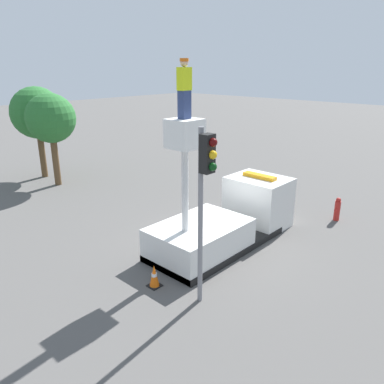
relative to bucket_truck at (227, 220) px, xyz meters
The scene contains 8 objects.
ground_plane 1.07m from the bucket_truck, behind, with size 120.00×120.00×0.00m, color #565451.
bucket_truck is the anchor object (origin of this frame).
worker 5.47m from the bucket_truck, behind, with size 0.40×0.26×1.75m.
traffic_light_pole 4.93m from the bucket_truck, 151.57° to the right, with size 0.34×0.57×5.04m.
fire_hydrant 5.42m from the bucket_truck, 25.06° to the right, with size 0.49×0.25×1.05m.
traffic_cone_rear 4.09m from the bucket_truck, behind, with size 0.39×0.39×0.73m.
tree_left_bg 11.93m from the bucket_truck, 94.04° to the left, with size 2.68×2.68×5.11m.
tree_right_bg 14.00m from the bucket_truck, 92.31° to the left, with size 3.00×3.00×5.37m.
Camera 1 is at (-9.99, -7.99, 6.49)m, focal length 35.00 mm.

